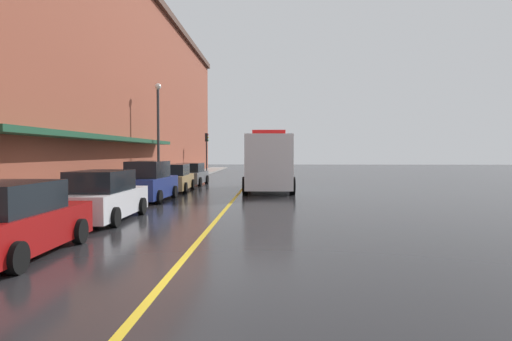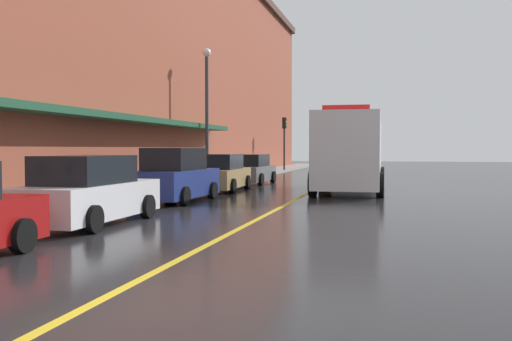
{
  "view_description": "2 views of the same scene",
  "coord_description": "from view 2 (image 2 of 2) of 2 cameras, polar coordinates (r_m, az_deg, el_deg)",
  "views": [
    {
      "loc": [
        1.96,
        -8.69,
        2.33
      ],
      "look_at": [
        0.53,
        29.15,
        0.84
      ],
      "focal_mm": 31.82,
      "sensor_mm": 36.0,
      "label": 1
    },
    {
      "loc": [
        3.58,
        -6.54,
        1.9
      ],
      "look_at": [
        -1.93,
        16.45,
        1.01
      ],
      "focal_mm": 40.79,
      "sensor_mm": 36.0,
      "label": 2
    }
  ],
  "objects": [
    {
      "name": "ground_plane",
      "position": [
        31.8,
        6.99,
        -1.27
      ],
      "size": [
        112.0,
        112.0,
        0.0
      ],
      "primitive_type": "plane",
      "color": "#232326"
    },
    {
      "name": "sidewalk_left",
      "position": [
        33.07,
        -3.75,
        -1.0
      ],
      "size": [
        2.4,
        70.0,
        0.15
      ],
      "primitive_type": "cube",
      "color": "gray",
      "rests_on": "ground"
    },
    {
      "name": "lane_center_stripe",
      "position": [
        31.8,
        6.99,
        -1.27
      ],
      "size": [
        0.16,
        70.0,
        0.01
      ],
      "primitive_type": "cube",
      "color": "gold",
      "rests_on": "ground"
    },
    {
      "name": "brick_building_left",
      "position": [
        35.33,
        -15.56,
        11.13
      ],
      "size": [
        12.97,
        64.0,
        14.89
      ],
      "color": "brown",
      "rests_on": "ground"
    },
    {
      "name": "parked_car_1",
      "position": [
        15.15,
        -16.05,
        -2.06
      ],
      "size": [
        2.0,
        4.76,
        1.73
      ],
      "rotation": [
        0.0,
        0.0,
        1.57
      ],
      "color": "silver",
      "rests_on": "ground"
    },
    {
      "name": "parked_car_2",
      "position": [
        20.98,
        -7.83,
        -0.62
      ],
      "size": [
        2.07,
        4.47,
        1.92
      ],
      "rotation": [
        0.0,
        0.0,
        1.53
      ],
      "color": "navy",
      "rests_on": "ground"
    },
    {
      "name": "parked_car_3",
      "position": [
        26.07,
        -3.47,
        -0.31
      ],
      "size": [
        2.11,
        4.79,
        1.65
      ],
      "rotation": [
        0.0,
        0.0,
        1.61
      ],
      "color": "#A5844C",
      "rests_on": "ground"
    },
    {
      "name": "parked_car_4",
      "position": [
        31.21,
        -0.47,
        0.06
      ],
      "size": [
        2.08,
        4.29,
        1.59
      ],
      "rotation": [
        0.0,
        0.0,
        1.53
      ],
      "color": "#595B60",
      "rests_on": "ground"
    },
    {
      "name": "box_truck",
      "position": [
        26.09,
        9.27,
        1.72
      ],
      "size": [
        3.04,
        8.95,
        3.58
      ],
      "rotation": [
        0.0,
        0.0,
        -1.55
      ],
      "color": "silver",
      "rests_on": "ground"
    },
    {
      "name": "street_lamp_left",
      "position": [
        30.45,
        -4.85,
        6.87
      ],
      "size": [
        0.44,
        0.44,
        6.94
      ],
      "color": "#33383D",
      "rests_on": "sidewalk_left"
    },
    {
      "name": "traffic_light_near",
      "position": [
        47.86,
        2.8,
        3.67
      ],
      "size": [
        0.38,
        0.36,
        4.3
      ],
      "color": "#232326",
      "rests_on": "sidewalk_left"
    }
  ]
}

